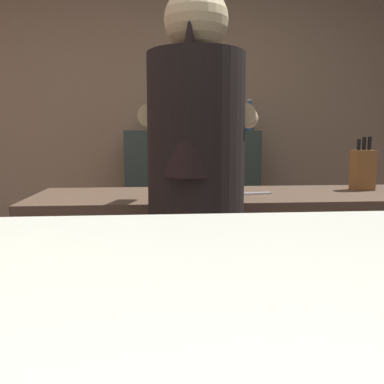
{
  "coord_description": "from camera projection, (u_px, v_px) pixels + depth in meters",
  "views": [
    {
      "loc": [
        -0.15,
        -1.22,
        1.17
      ],
      "look_at": [
        -0.1,
        -0.75,
        1.11
      ],
      "focal_mm": 38.82,
      "sensor_mm": 36.0,
      "label": 1
    }
  ],
  "objects": [
    {
      "name": "chefs_knife",
      "position": [
        247.0,
        194.0,
        1.91
      ],
      "size": [
        0.24,
        0.08,
        0.01
      ],
      "primitive_type": "cube",
      "rotation": [
        0.0,
        0.0,
        0.21
      ],
      "color": "silver",
      "rests_on": "prep_counter"
    },
    {
      "name": "bottle_olive_oil",
      "position": [
        249.0,
        119.0,
        3.15
      ],
      "size": [
        0.07,
        0.07,
        0.24
      ],
      "color": "#295894",
      "rests_on": "back_shelf"
    },
    {
      "name": "knife_block",
      "position": [
        363.0,
        169.0,
        2.07
      ],
      "size": [
        0.1,
        0.08,
        0.27
      ],
      "color": "brown",
      "rests_on": "prep_counter"
    },
    {
      "name": "bottle_soy",
      "position": [
        218.0,
        121.0,
        3.14
      ],
      "size": [
        0.07,
        0.07,
        0.2
      ],
      "color": "#CDD581",
      "rests_on": "back_shelf"
    },
    {
      "name": "wall_back",
      "position": [
        172.0,
        117.0,
        3.37
      ],
      "size": [
        5.2,
        0.1,
        2.7
      ],
      "primitive_type": "cube",
      "color": "#9B8060",
      "rests_on": "ground"
    },
    {
      "name": "back_shelf",
      "position": [
        192.0,
        212.0,
        3.2
      ],
      "size": [
        0.99,
        0.36,
        1.23
      ],
      "primitive_type": "cube",
      "color": "#303F38",
      "rests_on": "ground"
    },
    {
      "name": "bartender",
      "position": [
        195.0,
        195.0,
        1.47
      ],
      "size": [
        0.49,
        0.55,
        1.68
      ],
      "rotation": [
        0.0,
        0.0,
        1.3
      ],
      "color": "#30262F",
      "rests_on": "ground"
    },
    {
      "name": "prep_counter",
      "position": [
        258.0,
        286.0,
        2.02
      ],
      "size": [
        2.1,
        0.6,
        0.92
      ],
      "primitive_type": "cube",
      "color": "#4F3C2D",
      "rests_on": "ground"
    },
    {
      "name": "bottle_hot_sauce",
      "position": [
        158.0,
        120.0,
        3.02
      ],
      "size": [
        0.05,
        0.05,
        0.2
      ],
      "color": "black",
      "rests_on": "back_shelf"
    },
    {
      "name": "bottle_vinegar",
      "position": [
        239.0,
        120.0,
        3.1
      ],
      "size": [
        0.06,
        0.06,
        0.21
      ],
      "color": "black",
      "rests_on": "back_shelf"
    },
    {
      "name": "mixing_bowl",
      "position": [
        181.0,
        189.0,
        1.88
      ],
      "size": [
        0.22,
        0.22,
        0.06
      ],
      "primitive_type": "cylinder",
      "color": "#CC5030",
      "rests_on": "prep_counter"
    }
  ]
}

